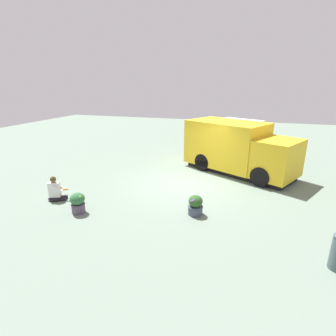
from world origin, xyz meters
The scene contains 5 objects.
ground_plane centered at (0.00, 0.00, 0.00)m, with size 40.00×40.00×0.00m, color slate.
food_truck centered at (1.83, 2.21, 1.10)m, with size 5.36×4.35×2.30m.
person_customer centered at (-4.08, -2.94, 0.34)m, with size 0.76×0.60×0.89m.
planter_flowering_near centered at (0.87, -2.53, 0.32)m, with size 0.48×0.48×0.64m.
planter_flowering_far centered at (-2.74, -3.53, 0.35)m, with size 0.46×0.46×0.68m.
Camera 1 is at (2.28, -9.93, 3.97)m, focal length 28.01 mm.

